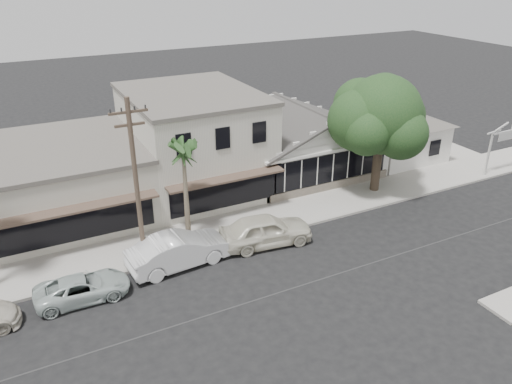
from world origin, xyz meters
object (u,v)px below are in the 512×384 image
car_0 (266,230)px  arch_sign (511,132)px  utility_pole (136,183)px  car_1 (179,250)px  car_2 (83,288)px  shade_tree (379,116)px

car_0 → arch_sign: bearing=-79.9°
utility_pole → car_1: bearing=-23.9°
utility_pole → car_0: 7.76m
car_2 → shade_tree: (19.91, 3.48, 4.70)m
car_1 → car_2: car_1 is taller
car_0 → car_1: 5.00m
arch_sign → car_1: arch_sign is taller
car_0 → car_2: bearing=100.1°
arch_sign → car_0: 20.89m
arch_sign → car_2: bearing=-177.3°
arch_sign → car_0: bearing=-177.2°
arch_sign → shade_tree: size_ratio=0.51×
car_2 → car_0: bearing=-85.8°
car_2 → shade_tree: bearing=-78.6°
car_2 → arch_sign: bearing=-85.8°
shade_tree → car_1: bearing=-169.2°
utility_pole → car_0: utility_pole is taller
utility_pole → shade_tree: utility_pole is taller
car_0 → utility_pole: bearing=89.7°
utility_pole → car_2: size_ratio=2.07×
arch_sign → car_1: 25.86m
arch_sign → shade_tree: bearing=169.5°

